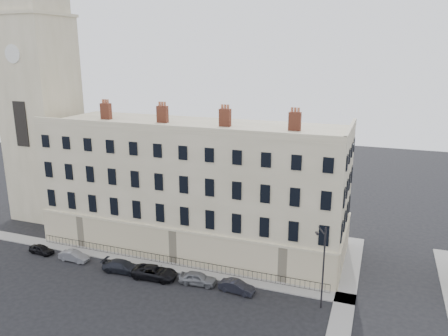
{
  "coord_description": "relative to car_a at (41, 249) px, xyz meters",
  "views": [
    {
      "loc": [
        15.0,
        -34.4,
        23.24
      ],
      "look_at": [
        -1.39,
        10.0,
        10.62
      ],
      "focal_mm": 35.0,
      "sensor_mm": 36.0,
      "label": 1
    }
  ],
  "objects": [
    {
      "name": "ground",
      "position": [
        21.85,
        -2.72,
        -0.54
      ],
      "size": [
        160.0,
        160.0,
        0.0
      ],
      "primitive_type": "plane",
      "color": "black",
      "rests_on": "ground"
    },
    {
      "name": "terrace",
      "position": [
        15.88,
        9.25,
        6.95
      ],
      "size": [
        36.22,
        12.22,
        17.0
      ],
      "color": "#C1B690",
      "rests_on": "ground"
    },
    {
      "name": "church_tower",
      "position": [
        -8.15,
        11.28,
        18.12
      ],
      "size": [
        8.0,
        8.13,
        44.0
      ],
      "color": "#C1B690",
      "rests_on": "ground"
    },
    {
      "name": "pavement_terrace",
      "position": [
        11.85,
        2.28,
        -0.48
      ],
      "size": [
        48.0,
        2.0,
        0.12
      ],
      "primitive_type": "cube",
      "color": "gray",
      "rests_on": "ground"
    },
    {
      "name": "pavement_east_return",
      "position": [
        34.85,
        5.28,
        -0.48
      ],
      "size": [
        2.0,
        24.0,
        0.12
      ],
      "primitive_type": "cube",
      "color": "gray",
      "rests_on": "ground"
    },
    {
      "name": "railings",
      "position": [
        15.85,
        2.68,
        0.01
      ],
      "size": [
        35.0,
        0.04,
        0.96
      ],
      "color": "black",
      "rests_on": "ground"
    },
    {
      "name": "car_a",
      "position": [
        0.0,
        0.0,
        0.0
      ],
      "size": [
        3.27,
        1.52,
        1.08
      ],
      "primitive_type": "imported",
      "rotation": [
        0.0,
        0.0,
        1.5
      ],
      "color": "black",
      "rests_on": "ground"
    },
    {
      "name": "car_b",
      "position": [
        4.85,
        -0.19,
        0.04
      ],
      "size": [
        3.57,
        1.27,
        1.17
      ],
      "primitive_type": "imported",
      "rotation": [
        0.0,
        0.0,
        1.56
      ],
      "color": "slate",
      "rests_on": "ground"
    },
    {
      "name": "car_c",
      "position": [
        11.53,
        -0.52,
        0.11
      ],
      "size": [
        4.61,
        2.17,
        1.3
      ],
      "primitive_type": "imported",
      "rotation": [
        0.0,
        0.0,
        1.65
      ],
      "color": "black",
      "rests_on": "ground"
    },
    {
      "name": "car_d",
      "position": [
        15.52,
        -0.49,
        0.13
      ],
      "size": [
        4.96,
        2.51,
        1.34
      ],
      "primitive_type": "imported",
      "rotation": [
        0.0,
        0.0,
        1.63
      ],
      "color": "black",
      "rests_on": "ground"
    },
    {
      "name": "car_e",
      "position": [
        20.29,
        -0.07,
        0.12
      ],
      "size": [
        4.02,
        1.9,
        1.33
      ],
      "primitive_type": "imported",
      "rotation": [
        0.0,
        0.0,
        1.66
      ],
      "color": "slate",
      "rests_on": "ground"
    },
    {
      "name": "car_f",
      "position": [
        24.57,
        -0.15,
        0.06
      ],
      "size": [
        3.75,
        1.61,
        1.2
      ],
      "primitive_type": "imported",
      "rotation": [
        0.0,
        0.0,
        1.48
      ],
      "color": "black",
      "rests_on": "ground"
    },
    {
      "name": "streetlamp",
      "position": [
        32.8,
        -0.14,
        3.97
      ],
      "size": [
        0.87,
        1.65,
        8.14
      ],
      "rotation": [
        0.0,
        0.0,
        0.43
      ],
      "color": "#2C2B30",
      "rests_on": "ground"
    }
  ]
}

